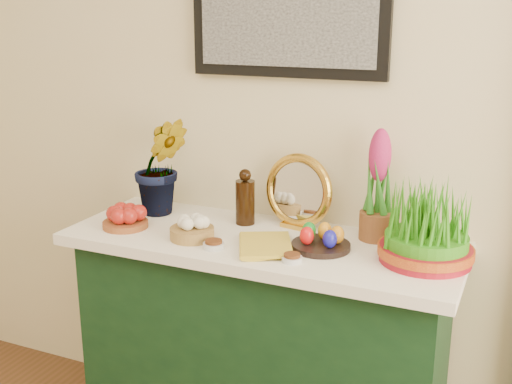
# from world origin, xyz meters

# --- Properties ---
(sideboard) EXTENTS (1.30, 0.45, 0.85)m
(sideboard) POSITION_xyz_m (-0.07, 2.00, 0.42)
(sideboard) COLOR #133418
(sideboard) RESTS_ON ground
(tablecloth) EXTENTS (1.40, 0.55, 0.04)m
(tablecloth) POSITION_xyz_m (-0.07, 2.00, 0.87)
(tablecloth) COLOR white
(tablecloth) RESTS_ON sideboard
(hyacinth_green) EXTENTS (0.33, 0.32, 0.51)m
(hyacinth_green) POSITION_xyz_m (-0.54, 2.10, 1.14)
(hyacinth_green) COLOR #2C7920
(hyacinth_green) RESTS_ON tablecloth
(apple_bowl) EXTENTS (0.20, 0.20, 0.08)m
(apple_bowl) POSITION_xyz_m (-0.58, 1.90, 0.93)
(apple_bowl) COLOR brown
(apple_bowl) RESTS_ON tablecloth
(garlic_basket) EXTENTS (0.20, 0.20, 0.09)m
(garlic_basket) POSITION_xyz_m (-0.29, 1.89, 0.93)
(garlic_basket) COLOR #A78543
(garlic_basket) RESTS_ON tablecloth
(vinegar_cruet) EXTENTS (0.07, 0.07, 0.21)m
(vinegar_cruet) POSITION_xyz_m (-0.19, 2.12, 0.98)
(vinegar_cruet) COLOR black
(vinegar_cruet) RESTS_ON tablecloth
(mirror) EXTENTS (0.28, 0.11, 0.28)m
(mirror) POSITION_xyz_m (0.00, 2.17, 1.02)
(mirror) COLOR gold
(mirror) RESTS_ON tablecloth
(book) EXTENTS (0.24, 0.28, 0.03)m
(book) POSITION_xyz_m (-0.09, 1.87, 0.91)
(book) COLOR gold
(book) RESTS_ON tablecloth
(spice_dish_left) EXTENTS (0.07, 0.07, 0.03)m
(spice_dish_left) POSITION_xyz_m (-0.18, 1.84, 0.90)
(spice_dish_left) COLOR silver
(spice_dish_left) RESTS_ON tablecloth
(spice_dish_right) EXTENTS (0.07, 0.07, 0.03)m
(spice_dish_right) POSITION_xyz_m (0.11, 1.84, 0.90)
(spice_dish_right) COLOR silver
(spice_dish_right) RESTS_ON tablecloth
(egg_plate) EXTENTS (0.24, 0.24, 0.08)m
(egg_plate) POSITION_xyz_m (0.16, 1.98, 0.92)
(egg_plate) COLOR black
(egg_plate) RESTS_ON tablecloth
(hyacinth_pink) EXTENTS (0.12, 0.12, 0.39)m
(hyacinth_pink) POSITION_xyz_m (0.30, 2.15, 1.07)
(hyacinth_pink) COLOR brown
(hyacinth_pink) RESTS_ON tablecloth
(wheatgrass_sabzeh) EXTENTS (0.30, 0.30, 0.25)m
(wheatgrass_sabzeh) POSITION_xyz_m (0.50, 2.01, 1.00)
(wheatgrass_sabzeh) COLOR maroon
(wheatgrass_sabzeh) RESTS_ON tablecloth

